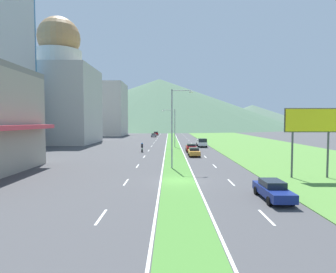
{
  "coord_description": "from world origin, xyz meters",
  "views": [
    {
      "loc": [
        -0.87,
        -27.03,
        5.9
      ],
      "look_at": [
        -1.24,
        39.81,
        2.25
      ],
      "focal_mm": 29.6,
      "sensor_mm": 36.0,
      "label": 1
    }
  ],
  "objects_px": {
    "car_1": "(194,152)",
    "motorcycle_rider": "(142,148)",
    "billboard_roadside": "(311,124)",
    "car_3": "(154,135)",
    "car_4": "(191,148)",
    "street_lamp_mid": "(173,125)",
    "car_0": "(273,190)",
    "car_2": "(156,133)",
    "pickup_truck_0": "(202,143)",
    "street_lamp_near": "(174,124)"
  },
  "relations": [
    {
      "from": "car_1",
      "to": "motorcycle_rider",
      "type": "height_order",
      "value": "motorcycle_rider"
    },
    {
      "from": "billboard_roadside",
      "to": "car_3",
      "type": "xyz_separation_m",
      "value": [
        -20.57,
        76.03,
        -4.9
      ]
    },
    {
      "from": "car_4",
      "to": "motorcycle_rider",
      "type": "xyz_separation_m",
      "value": [
        -9.49,
        -0.27,
        -0.04
      ]
    },
    {
      "from": "street_lamp_mid",
      "to": "motorcycle_rider",
      "type": "relative_size",
      "value": 4.31
    },
    {
      "from": "car_1",
      "to": "car_4",
      "type": "relative_size",
      "value": 1.04
    },
    {
      "from": "billboard_roadside",
      "to": "car_4",
      "type": "height_order",
      "value": "billboard_roadside"
    },
    {
      "from": "billboard_roadside",
      "to": "motorcycle_rider",
      "type": "distance_m",
      "value": 31.95
    },
    {
      "from": "car_3",
      "to": "car_4",
      "type": "bearing_deg",
      "value": -168.74
    },
    {
      "from": "car_0",
      "to": "car_2",
      "type": "xyz_separation_m",
      "value": [
        -13.57,
        96.92,
        0.05
      ]
    },
    {
      "from": "car_2",
      "to": "pickup_truck_0",
      "type": "bearing_deg",
      "value": -166.09
    },
    {
      "from": "street_lamp_mid",
      "to": "car_4",
      "type": "height_order",
      "value": "street_lamp_mid"
    },
    {
      "from": "car_1",
      "to": "motorcycle_rider",
      "type": "xyz_separation_m",
      "value": [
        -9.44,
        6.37,
        0.01
      ]
    },
    {
      "from": "car_0",
      "to": "car_1",
      "type": "height_order",
      "value": "car_0"
    },
    {
      "from": "car_1",
      "to": "car_4",
      "type": "bearing_deg",
      "value": 179.55
    },
    {
      "from": "street_lamp_mid",
      "to": "car_0",
      "type": "xyz_separation_m",
      "value": [
        6.95,
        -41.91,
        -4.27
      ]
    },
    {
      "from": "car_2",
      "to": "car_4",
      "type": "xyz_separation_m",
      "value": [
        9.96,
        -64.2,
        -0.0
      ]
    },
    {
      "from": "car_3",
      "to": "motorcycle_rider",
      "type": "bearing_deg",
      "value": -179.21
    },
    {
      "from": "street_lamp_mid",
      "to": "car_1",
      "type": "relative_size",
      "value": 2.02
    },
    {
      "from": "car_1",
      "to": "pickup_truck_0",
      "type": "xyz_separation_m",
      "value": [
        3.34,
        17.34,
        0.25
      ]
    },
    {
      "from": "car_0",
      "to": "car_3",
      "type": "relative_size",
      "value": 1.13
    },
    {
      "from": "car_1",
      "to": "pickup_truck_0",
      "type": "relative_size",
      "value": 0.79
    },
    {
      "from": "street_lamp_near",
      "to": "street_lamp_mid",
      "type": "relative_size",
      "value": 1.14
    },
    {
      "from": "car_0",
      "to": "car_2",
      "type": "bearing_deg",
      "value": -172.03
    },
    {
      "from": "street_lamp_near",
      "to": "street_lamp_mid",
      "type": "distance_m",
      "value": 28.18
    },
    {
      "from": "car_4",
      "to": "car_2",
      "type": "bearing_deg",
      "value": -171.18
    },
    {
      "from": "car_0",
      "to": "street_lamp_near",
      "type": "bearing_deg",
      "value": -152.23
    },
    {
      "from": "street_lamp_near",
      "to": "pickup_truck_0",
      "type": "xyz_separation_m",
      "value": [
        6.91,
        29.69,
        -4.64
      ]
    },
    {
      "from": "street_lamp_mid",
      "to": "car_0",
      "type": "relative_size",
      "value": 1.81
    },
    {
      "from": "car_0",
      "to": "car_4",
      "type": "relative_size",
      "value": 1.16
    },
    {
      "from": "billboard_roadside",
      "to": "car_0",
      "type": "distance_m",
      "value": 11.5
    },
    {
      "from": "car_3",
      "to": "motorcycle_rider",
      "type": "xyz_separation_m",
      "value": [
        0.71,
        -51.49,
        0.02
      ]
    },
    {
      "from": "car_3",
      "to": "car_4",
      "type": "distance_m",
      "value": 52.23
    },
    {
      "from": "motorcycle_rider",
      "to": "car_0",
      "type": "bearing_deg",
      "value": -158.03
    },
    {
      "from": "car_0",
      "to": "billboard_roadside",
      "type": "bearing_deg",
      "value": 139.43
    },
    {
      "from": "street_lamp_near",
      "to": "car_1",
      "type": "distance_m",
      "value": 13.74
    },
    {
      "from": "street_lamp_mid",
      "to": "car_1",
      "type": "xyz_separation_m",
      "value": [
        3.29,
        -15.83,
        -4.27
      ]
    },
    {
      "from": "pickup_truck_0",
      "to": "car_2",
      "type": "bearing_deg",
      "value": -166.09
    },
    {
      "from": "car_3",
      "to": "motorcycle_rider",
      "type": "height_order",
      "value": "motorcycle_rider"
    },
    {
      "from": "street_lamp_near",
      "to": "pickup_truck_0",
      "type": "height_order",
      "value": "street_lamp_near"
    },
    {
      "from": "pickup_truck_0",
      "to": "car_3",
      "type": "bearing_deg",
      "value": -161.6
    },
    {
      "from": "billboard_roadside",
      "to": "pickup_truck_0",
      "type": "bearing_deg",
      "value": 101.3
    },
    {
      "from": "street_lamp_mid",
      "to": "pickup_truck_0",
      "type": "relative_size",
      "value": 1.6
    },
    {
      "from": "street_lamp_mid",
      "to": "motorcycle_rider",
      "type": "distance_m",
      "value": 12.05
    },
    {
      "from": "street_lamp_mid",
      "to": "billboard_roadside",
      "type": "xyz_separation_m",
      "value": [
        13.73,
        -34.0,
        0.61
      ]
    },
    {
      "from": "car_1",
      "to": "pickup_truck_0",
      "type": "bearing_deg",
      "value": 169.1
    },
    {
      "from": "street_lamp_near",
      "to": "billboard_roadside",
      "type": "xyz_separation_m",
      "value": [
        14.0,
        -5.82,
        -0.0
      ]
    },
    {
      "from": "billboard_roadside",
      "to": "street_lamp_mid",
      "type": "bearing_deg",
      "value": 111.99
    },
    {
      "from": "car_3",
      "to": "pickup_truck_0",
      "type": "distance_m",
      "value": 42.71
    },
    {
      "from": "street_lamp_near",
      "to": "car_1",
      "type": "xyz_separation_m",
      "value": [
        3.57,
        12.34,
        -4.88
      ]
    },
    {
      "from": "car_4",
      "to": "billboard_roadside",
      "type": "bearing_deg",
      "value": 22.7
    }
  ]
}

